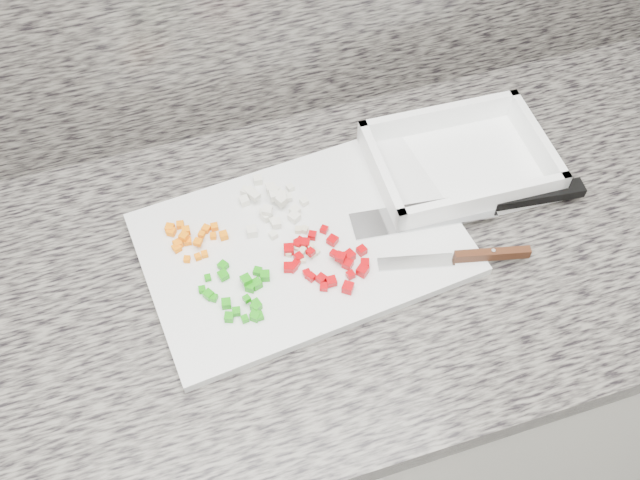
{
  "coord_description": "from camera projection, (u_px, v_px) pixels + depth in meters",
  "views": [
    {
      "loc": [
        -0.08,
        0.88,
        1.76
      ],
      "look_at": [
        0.1,
        1.44,
        0.94
      ],
      "focal_mm": 40.0,
      "sensor_mm": 36.0,
      "label": 1
    }
  ],
  "objects": [
    {
      "name": "cabinet",
      "position": [
        272.0,
        402.0,
        1.41
      ],
      "size": [
        3.92,
        0.62,
        0.86
      ],
      "primitive_type": "cube",
      "color": "silver",
      "rests_on": "ground"
    },
    {
      "name": "countertop",
      "position": [
        255.0,
        281.0,
        1.04
      ],
      "size": [
        3.96,
        0.64,
        0.04
      ],
      "primitive_type": "cube",
      "color": "#635F57",
      "rests_on": "cabinet"
    },
    {
      "name": "cutting_board",
      "position": [
        303.0,
        244.0,
        1.05
      ],
      "size": [
        0.49,
        0.35,
        0.02
      ],
      "primitive_type": "cube",
      "rotation": [
        0.0,
        0.0,
        0.1
      ],
      "color": "silver",
      "rests_on": "countertop"
    },
    {
      "name": "carrot_pile",
      "position": [
        190.0,
        237.0,
        1.04
      ],
      "size": [
        0.09,
        0.07,
        0.02
      ],
      "color": "orange",
      "rests_on": "cutting_board"
    },
    {
      "name": "onion_pile",
      "position": [
        271.0,
        203.0,
        1.07
      ],
      "size": [
        0.1,
        0.12,
        0.02
      ],
      "color": "silver",
      "rests_on": "cutting_board"
    },
    {
      "name": "green_pepper_pile",
      "position": [
        241.0,
        294.0,
        0.98
      ],
      "size": [
        0.1,
        0.11,
        0.02
      ],
      "color": "#18910D",
      "rests_on": "cutting_board"
    },
    {
      "name": "red_pepper_pile",
      "position": [
        327.0,
        260.0,
        1.01
      ],
      "size": [
        0.12,
        0.12,
        0.02
      ],
      "color": "#AC0207",
      "rests_on": "cutting_board"
    },
    {
      "name": "garlic_pile",
      "position": [
        303.0,
        246.0,
        1.03
      ],
      "size": [
        0.05,
        0.06,
        0.01
      ],
      "color": "beige",
      "rests_on": "cutting_board"
    },
    {
      "name": "chef_knife",
      "position": [
        499.0,
        202.0,
        1.08
      ],
      "size": [
        0.36,
        0.08,
        0.02
      ],
      "rotation": [
        0.0,
        0.0,
        -0.11
      ],
      "color": "silver",
      "rests_on": "cutting_board"
    },
    {
      "name": "paring_knife",
      "position": [
        473.0,
        256.0,
        1.02
      ],
      "size": [
        0.22,
        0.07,
        0.02
      ],
      "rotation": [
        0.0,
        0.0,
        -0.22
      ],
      "color": "silver",
      "rests_on": "cutting_board"
    },
    {
      "name": "tray",
      "position": [
        458.0,
        165.0,
        1.12
      ],
      "size": [
        0.28,
        0.21,
        0.06
      ],
      "rotation": [
        0.0,
        0.0,
        -0.03
      ],
      "color": "white",
      "rests_on": "countertop"
    }
  ]
}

